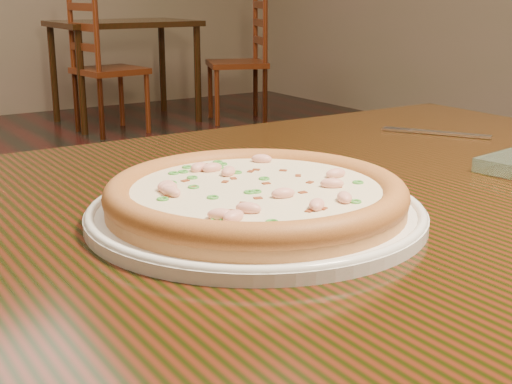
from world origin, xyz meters
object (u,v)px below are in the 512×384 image
chair_c (103,70)px  chair_d (244,63)px  hero_table (317,270)px  bg_table_right (124,34)px  pizza (256,195)px  plate (256,212)px

chair_c → chair_d: same height
hero_table → chair_c: bearing=72.2°
hero_table → bg_table_right: (1.61, 4.40, 0.00)m
hero_table → chair_c: (1.30, 4.07, -0.21)m
pizza → chair_d: chair_d is taller
pizza → chair_d: 4.75m
bg_table_right → chair_d: 0.91m
chair_d → pizza: bearing=-121.9°
bg_table_right → hero_table: bearing=-110.1°
plate → bg_table_right: size_ratio=0.34×
plate → chair_d: (2.51, 4.02, -0.32)m
chair_d → plate: bearing=-121.9°
hero_table → plate: (-0.12, -0.05, 0.11)m
hero_table → chair_d: (2.39, 3.97, -0.21)m
plate → chair_c: 4.37m
pizza → chair_c: size_ratio=0.32×
plate → chair_d: 4.75m
chair_c → chair_d: 1.09m
chair_c → chair_d: bearing=-5.2°
hero_table → chair_c: size_ratio=1.26×
pizza → bg_table_right: pizza is taller
plate → pizza: size_ratio=1.12×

